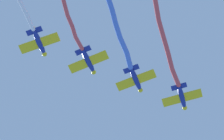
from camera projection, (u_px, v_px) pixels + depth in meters
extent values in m
ellipsoid|color=navy|center=(182.00, 97.00, 75.46)|extent=(5.06, 2.37, 1.02)
sphere|color=yellow|center=(185.00, 108.00, 76.35)|extent=(1.07, 1.07, 0.86)
ellipsoid|color=black|center=(182.00, 99.00, 76.05)|extent=(1.38, 1.00, 0.54)
cube|color=yellow|center=(182.00, 98.00, 75.40)|extent=(3.65, 7.42, 0.14)
cube|color=navy|center=(179.00, 87.00, 74.77)|extent=(1.70, 2.98, 0.11)
cube|color=yellow|center=(179.00, 86.00, 75.29)|extent=(1.12, 0.45, 1.40)
cylinder|color=#DB4C4C|center=(175.00, 77.00, 73.94)|extent=(3.40, 1.37, 0.93)
cylinder|color=#DB4C4C|center=(170.00, 61.00, 72.89)|extent=(3.48, 1.76, 1.08)
cylinder|color=#DB4C4C|center=(165.00, 44.00, 72.03)|extent=(3.08, 1.55, 1.22)
cylinder|color=#DB4C4C|center=(161.00, 28.00, 71.32)|extent=(3.08, 1.56, 1.22)
cylinder|color=#DB4C4C|center=(157.00, 11.00, 70.41)|extent=(3.36, 1.95, 0.99)
sphere|color=#DB4C4C|center=(179.00, 85.00, 74.48)|extent=(0.81, 0.81, 0.81)
sphere|color=#DB4C4C|center=(172.00, 69.00, 73.41)|extent=(0.81, 0.81, 0.81)
sphere|color=#DB4C4C|center=(168.00, 52.00, 72.38)|extent=(0.81, 0.81, 0.81)
sphere|color=#DB4C4C|center=(163.00, 36.00, 71.68)|extent=(0.81, 0.81, 0.81)
sphere|color=#DB4C4C|center=(159.00, 20.00, 70.96)|extent=(0.81, 0.81, 0.81)
sphere|color=#DB4C4C|center=(155.00, 2.00, 69.87)|extent=(0.81, 0.81, 0.81)
ellipsoid|color=navy|center=(136.00, 79.00, 74.36)|extent=(5.08, 1.92, 1.02)
sphere|color=yellow|center=(140.00, 90.00, 75.22)|extent=(1.01, 1.01, 0.86)
ellipsoid|color=black|center=(137.00, 81.00, 74.94)|extent=(1.35, 0.90, 0.54)
cube|color=yellow|center=(136.00, 80.00, 74.30)|extent=(3.01, 7.42, 0.14)
cube|color=navy|center=(131.00, 69.00, 73.69)|extent=(1.46, 2.95, 0.11)
cube|color=yellow|center=(131.00, 68.00, 74.22)|extent=(1.14, 0.34, 1.40)
cylinder|color=#4C75DB|center=(129.00, 60.00, 73.08)|extent=(2.98, 1.72, 1.34)
cylinder|color=#4C75DB|center=(123.00, 45.00, 72.41)|extent=(3.08, 1.35, 1.28)
cylinder|color=#4C75DB|center=(118.00, 30.00, 71.68)|extent=(2.95, 1.61, 1.17)
cylinder|color=#4C75DB|center=(114.00, 16.00, 70.82)|extent=(2.62, 1.67, 0.92)
cylinder|color=#4C75DB|center=(109.00, 2.00, 69.78)|extent=(2.93, 1.61, 1.06)
sphere|color=#4C75DB|center=(130.00, 67.00, 73.41)|extent=(0.91, 0.91, 0.91)
sphere|color=#4C75DB|center=(127.00, 53.00, 72.76)|extent=(0.91, 0.91, 0.91)
sphere|color=#4C75DB|center=(120.00, 38.00, 72.07)|extent=(0.91, 0.91, 0.91)
sphere|color=#4C75DB|center=(115.00, 23.00, 71.28)|extent=(0.91, 0.91, 0.91)
sphere|color=#4C75DB|center=(112.00, 9.00, 70.35)|extent=(0.91, 0.91, 0.91)
ellipsoid|color=navy|center=(88.00, 61.00, 73.26)|extent=(5.07, 1.85, 1.02)
sphere|color=yellow|center=(94.00, 72.00, 74.11)|extent=(1.00, 1.00, 0.86)
ellipsoid|color=black|center=(90.00, 63.00, 73.83)|extent=(1.34, 0.88, 0.54)
cube|color=yellow|center=(88.00, 62.00, 73.20)|extent=(2.90, 7.42, 0.14)
cube|color=navy|center=(83.00, 50.00, 72.59)|extent=(1.42, 2.95, 0.11)
cube|color=yellow|center=(83.00, 50.00, 73.12)|extent=(1.14, 0.33, 1.40)
cylinder|color=#DB4C4C|center=(79.00, 43.00, 71.69)|extent=(2.69, 1.08, 1.09)
cylinder|color=#DB4C4C|center=(74.00, 32.00, 70.57)|extent=(2.15, 1.32, 1.00)
cylinder|color=#DB4C4C|center=(70.00, 21.00, 69.78)|extent=(2.20, 1.09, 0.87)
cylinder|color=#DB4C4C|center=(66.00, 9.00, 68.95)|extent=(2.57, 1.54, 0.86)
sphere|color=#DB4C4C|center=(82.00, 49.00, 72.32)|extent=(0.69, 0.69, 0.69)
sphere|color=#DB4C4C|center=(75.00, 37.00, 71.06)|extent=(0.69, 0.69, 0.69)
sphere|color=#DB4C4C|center=(72.00, 27.00, 70.07)|extent=(0.69, 0.69, 0.69)
sphere|color=#DB4C4C|center=(68.00, 16.00, 69.48)|extent=(0.69, 0.69, 0.69)
sphere|color=#DB4C4C|center=(64.00, 2.00, 68.41)|extent=(0.69, 0.69, 0.69)
ellipsoid|color=navy|center=(39.00, 42.00, 72.16)|extent=(5.07, 2.17, 1.02)
sphere|color=yellow|center=(44.00, 54.00, 73.03)|extent=(1.04, 1.04, 0.86)
ellipsoid|color=black|center=(41.00, 44.00, 72.74)|extent=(1.37, 0.95, 0.54)
cube|color=yellow|center=(39.00, 43.00, 72.10)|extent=(3.36, 7.43, 0.14)
cube|color=navy|center=(34.00, 31.00, 71.47)|extent=(1.59, 2.97, 0.11)
cube|color=yellow|center=(35.00, 31.00, 72.00)|extent=(1.13, 0.40, 1.40)
cylinder|color=white|center=(30.00, 22.00, 70.76)|extent=(2.94, 1.34, 0.92)
cylinder|color=white|center=(23.00, 8.00, 69.98)|extent=(2.42, 1.13, 0.86)
sphere|color=white|center=(33.00, 29.00, 71.19)|extent=(0.73, 0.73, 0.73)
sphere|color=white|center=(26.00, 14.00, 70.33)|extent=(0.73, 0.73, 0.73)
sphere|color=white|center=(20.00, 1.00, 69.63)|extent=(0.73, 0.73, 0.73)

